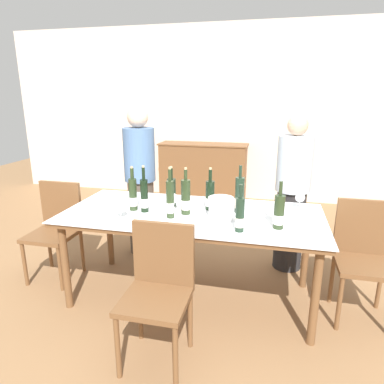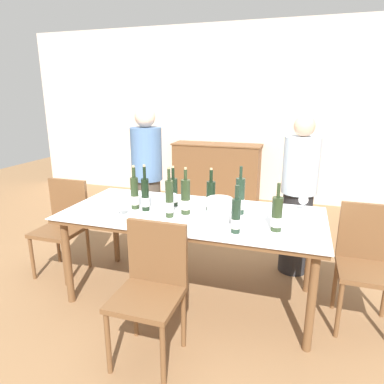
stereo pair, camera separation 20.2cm
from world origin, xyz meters
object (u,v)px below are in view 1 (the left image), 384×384
at_px(wine_bottle_8, 210,196).
at_px(wine_glass_2, 120,206).
at_px(chair_left_end, 56,224).
at_px(wine_bottle_5, 186,198).
at_px(wine_glass_1, 173,199).
at_px(wine_glass_0, 300,198).
at_px(dining_table, 192,220).
at_px(wine_bottle_7, 144,196).
at_px(person_host, 140,182).
at_px(wine_bottle_4, 170,200).
at_px(chair_right_end, 364,252).
at_px(wine_bottle_3, 240,215).
at_px(person_guest_left, 292,196).
at_px(sideboard_cabinet, 203,172).
at_px(wine_bottle_2, 133,195).
at_px(wine_bottle_6, 279,213).
at_px(wine_bottle_0, 239,196).
at_px(ice_bucket, 221,208).
at_px(chair_near_front, 159,283).
at_px(wine_bottle_1, 172,193).

height_order(wine_bottle_8, wine_glass_2, wine_bottle_8).
bearing_deg(chair_left_end, wine_bottle_5, -5.05).
height_order(wine_bottle_8, wine_glass_1, wine_bottle_8).
bearing_deg(wine_glass_0, dining_table, -159.45).
bearing_deg(wine_bottle_7, person_host, 113.98).
bearing_deg(wine_bottle_4, dining_table, 44.90).
xyz_separation_m(wine_glass_0, chair_right_end, (0.49, -0.24, -0.33)).
bearing_deg(person_host, wine_bottle_3, -42.07).
bearing_deg(dining_table, person_guest_left, 42.24).
height_order(sideboard_cabinet, wine_bottle_4, wine_bottle_4).
bearing_deg(wine_bottle_7, chair_left_end, 171.65).
height_order(dining_table, wine_glass_1, wine_glass_1).
relative_size(dining_table, wine_bottle_2, 5.64).
bearing_deg(wine_bottle_4, wine_bottle_6, -2.42).
height_order(wine_bottle_5, person_guest_left, person_guest_left).
relative_size(sideboard_cabinet, wine_bottle_0, 3.65).
distance_m(ice_bucket, wine_bottle_4, 0.40).
distance_m(wine_glass_1, wine_glass_2, 0.45).
xyz_separation_m(ice_bucket, wine_bottle_8, (-0.13, 0.22, 0.03)).
distance_m(wine_bottle_2, wine_bottle_8, 0.65).
bearing_deg(sideboard_cabinet, wine_glass_2, -90.43).
relative_size(dining_table, person_guest_left, 1.38).
bearing_deg(wine_bottle_7, chair_right_end, 4.60).
bearing_deg(wine_glass_1, wine_bottle_8, 17.94).
distance_m(wine_glass_1, chair_left_end, 1.24).
xyz_separation_m(wine_bottle_3, chair_left_end, (-1.77, 0.39, -0.37)).
xyz_separation_m(wine_bottle_0, chair_left_end, (-1.73, -0.02, -0.39)).
xyz_separation_m(wine_bottle_5, wine_bottle_6, (0.73, -0.15, -0.02)).
bearing_deg(wine_bottle_3, ice_bucket, 129.31).
distance_m(dining_table, wine_bottle_5, 0.21).
relative_size(wine_bottle_6, chair_left_end, 0.38).
bearing_deg(wine_bottle_5, wine_bottle_8, 41.58).
distance_m(wine_glass_2, chair_near_front, 0.74).
relative_size(wine_bottle_1, wine_glass_2, 2.34).
distance_m(wine_glass_2, person_guest_left, 1.68).
height_order(sideboard_cabinet, chair_right_end, sideboard_cabinet).
relative_size(wine_bottle_3, wine_glass_2, 2.28).
xyz_separation_m(chair_near_front, person_host, (-0.70, 1.48, 0.27)).
relative_size(sideboard_cabinet, wine_bottle_3, 4.19).
distance_m(wine_bottle_6, wine_bottle_8, 0.64).
bearing_deg(wine_bottle_0, wine_bottle_2, -170.78).
relative_size(sideboard_cabinet, chair_right_end, 1.56).
bearing_deg(person_host, wine_glass_1, -51.50).
bearing_deg(dining_table, wine_bottle_2, -175.85).
height_order(ice_bucket, person_guest_left, person_guest_left).
bearing_deg(person_guest_left, wine_bottle_5, -138.19).
distance_m(sideboard_cabinet, wine_glass_0, 2.91).
xyz_separation_m(wine_bottle_6, chair_near_front, (-0.74, -0.54, -0.36)).
xyz_separation_m(wine_bottle_1, wine_glass_0, (1.08, 0.19, -0.02)).
height_order(wine_bottle_0, wine_bottle_7, wine_bottle_0).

